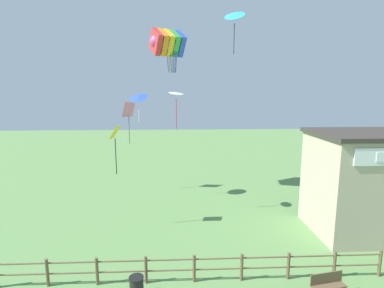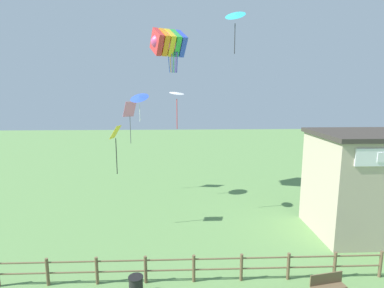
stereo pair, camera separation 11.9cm
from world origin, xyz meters
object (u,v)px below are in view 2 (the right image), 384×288
object	(u,v)px
kite_cyan_delta	(235,15)
kite_pink_diamond	(130,113)
kite_white_delta	(177,94)
kite_blue_delta	(139,98)
kite_rainbow_parafoil	(169,43)
park_bench_by_building	(327,285)
trash_bin	(136,286)
kite_yellow_diamond	(116,140)

from	to	relation	value
kite_cyan_delta	kite_pink_diamond	distance (m)	11.23
kite_cyan_delta	kite_white_delta	distance (m)	5.87
kite_blue_delta	kite_rainbow_parafoil	bearing A→B (deg)	41.32
park_bench_by_building	trash_bin	distance (m)	7.88
kite_white_delta	kite_blue_delta	world-z (taller)	kite_white_delta
trash_bin	kite_rainbow_parafoil	world-z (taller)	kite_rainbow_parafoil
park_bench_by_building	kite_pink_diamond	bearing A→B (deg)	126.47
kite_cyan_delta	kite_white_delta	bearing A→B (deg)	167.43
kite_rainbow_parafoil	kite_blue_delta	world-z (taller)	kite_rainbow_parafoil
kite_cyan_delta	kite_pink_diamond	bearing A→B (deg)	141.92
kite_yellow_diamond	kite_pink_diamond	distance (m)	7.00
kite_rainbow_parafoil	kite_blue_delta	distance (m)	5.09
kite_rainbow_parafoil	kite_pink_diamond	bearing A→B (deg)	179.39
kite_rainbow_parafoil	kite_cyan_delta	size ratio (longest dim) A/B	1.35
kite_pink_diamond	kite_white_delta	world-z (taller)	kite_white_delta
trash_bin	kite_cyan_delta	world-z (taller)	kite_cyan_delta
kite_cyan_delta	kite_pink_diamond	xyz separation A→B (m)	(-7.40, 5.80, -6.15)
park_bench_by_building	trash_bin	xyz separation A→B (m)	(-7.87, 0.38, -0.09)
kite_cyan_delta	park_bench_by_building	bearing A→B (deg)	-71.13
kite_white_delta	trash_bin	bearing A→B (deg)	-101.43
kite_yellow_diamond	kite_pink_diamond	xyz separation A→B (m)	(-0.27, 6.91, 1.11)
trash_bin	kite_blue_delta	bearing A→B (deg)	95.75
kite_yellow_diamond	trash_bin	bearing A→B (deg)	-73.04
park_bench_by_building	trash_bin	size ratio (longest dim) A/B	1.80
park_bench_by_building	kite_blue_delta	bearing A→B (deg)	127.58
trash_bin	kite_rainbow_parafoil	size ratio (longest dim) A/B	0.24
kite_pink_diamond	kite_white_delta	xyz separation A→B (m)	(3.87, -5.01, 1.52)
kite_rainbow_parafoil	kite_pink_diamond	distance (m)	6.34
kite_pink_diamond	kite_white_delta	size ratio (longest dim) A/B	1.40
park_bench_by_building	kite_cyan_delta	size ratio (longest dim) A/B	0.58
kite_rainbow_parafoil	park_bench_by_building	bearing A→B (deg)	-63.23
trash_bin	kite_white_delta	distance (m)	11.44
kite_yellow_diamond	kite_blue_delta	size ratio (longest dim) A/B	1.33
kite_yellow_diamond	kite_blue_delta	xyz separation A→B (m)	(0.79, 4.98, 2.37)
kite_rainbow_parafoil	kite_pink_diamond	size ratio (longest dim) A/B	1.02
kite_pink_diamond	park_bench_by_building	bearing A→B (deg)	-53.53
trash_bin	kite_pink_diamond	xyz separation A→B (m)	(-2.21, 13.25, 6.24)
trash_bin	kite_yellow_diamond	bearing A→B (deg)	106.96
park_bench_by_building	kite_rainbow_parafoil	xyz separation A→B (m)	(-6.86, 13.60, 11.61)
kite_white_delta	kite_blue_delta	size ratio (longest dim) A/B	1.12
kite_rainbow_parafoil	kite_white_delta	bearing A→B (deg)	-82.48
trash_bin	kite_pink_diamond	bearing A→B (deg)	99.45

